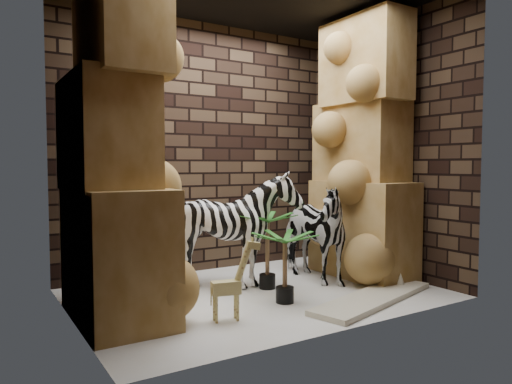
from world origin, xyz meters
TOP-DOWN VIEW (x-y plane):
  - floor at (0.00, 0.00)m, footprint 3.50×3.50m
  - wall_back at (0.00, 1.25)m, footprint 3.50×0.00m
  - wall_front at (0.00, -1.25)m, footprint 3.50×0.00m
  - wall_left at (-1.75, 0.00)m, footprint 0.00×3.00m
  - wall_right at (1.75, 0.00)m, footprint 0.00×3.00m
  - rock_pillar_left at (-1.40, 0.00)m, footprint 0.68×1.30m
  - rock_pillar_right at (1.42, 0.00)m, footprint 0.58×1.25m
  - zebra_right at (0.77, 0.16)m, footprint 0.62×1.09m
  - zebra_left at (-0.07, 0.32)m, footprint 1.08×1.30m
  - giraffe_toy at (-0.66, -0.56)m, footprint 0.38×0.20m
  - palm_front at (0.19, 0.11)m, footprint 0.36×0.36m
  - palm_back at (0.05, -0.40)m, footprint 0.36×0.36m
  - surfboard at (0.81, -0.79)m, footprint 1.68×0.82m

SIDE VIEW (x-z plane):
  - floor at x=0.00m, z-range 0.00..0.00m
  - surfboard at x=0.81m, z-range 0.00..0.05m
  - palm_back at x=0.05m, z-range 0.00..0.68m
  - giraffe_toy at x=-0.66m, z-range 0.00..0.70m
  - palm_front at x=0.19m, z-range 0.00..0.81m
  - zebra_left at x=-0.07m, z-range 0.00..1.12m
  - zebra_right at x=0.77m, z-range 0.00..1.27m
  - wall_back at x=0.00m, z-range -0.25..3.25m
  - wall_front at x=0.00m, z-range -0.25..3.25m
  - wall_left at x=-1.75m, z-range 0.00..3.00m
  - wall_right at x=1.75m, z-range 0.00..3.00m
  - rock_pillar_left at x=-1.40m, z-range 0.00..3.00m
  - rock_pillar_right at x=1.42m, z-range 0.00..3.00m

